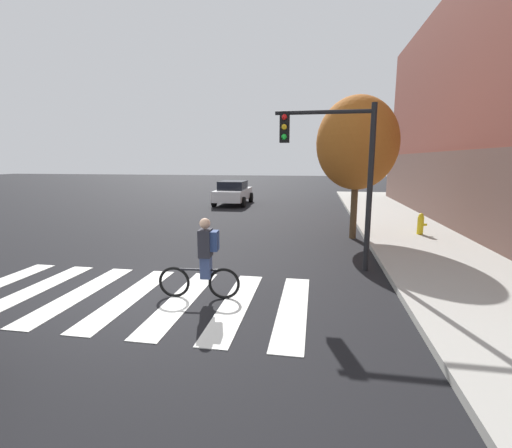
# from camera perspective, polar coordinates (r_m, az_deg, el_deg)

# --- Properties ---
(ground_plane) EXTENTS (120.00, 120.00, 0.00)m
(ground_plane) POSITION_cam_1_polar(r_m,az_deg,el_deg) (7.98, -19.35, -11.11)
(ground_plane) COLOR black
(crosswalk_stripes) EXTENTS (7.40, 3.44, 0.01)m
(crosswalk_stripes) POSITION_cam_1_polar(r_m,az_deg,el_deg) (8.01, -19.76, -11.02)
(crosswalk_stripes) COLOR silver
(crosswalk_stripes) RESTS_ON ground
(sedan_mid) EXTENTS (2.13, 4.43, 1.52)m
(sedan_mid) POSITION_cam_1_polar(r_m,az_deg,el_deg) (22.95, -3.69, 5.13)
(sedan_mid) COLOR silver
(sedan_mid) RESTS_ON ground
(cyclist) EXTENTS (1.71, 0.38, 1.69)m
(cyclist) POSITION_cam_1_polar(r_m,az_deg,el_deg) (7.31, -8.36, -5.61)
(cyclist) COLOR black
(cyclist) RESTS_ON ground
(traffic_light_near) EXTENTS (2.47, 0.28, 4.20)m
(traffic_light_near) POSITION_cam_1_polar(r_m,az_deg,el_deg) (9.21, 12.98, 10.21)
(traffic_light_near) COLOR black
(traffic_light_near) RESTS_ON ground
(fire_hydrant) EXTENTS (0.33, 0.22, 0.78)m
(fire_hydrant) POSITION_cam_1_polar(r_m,az_deg,el_deg) (14.25, 25.06, 0.01)
(fire_hydrant) COLOR gold
(fire_hydrant) RESTS_ON sidewalk
(street_tree_near) EXTENTS (2.84, 2.84, 5.06)m
(street_tree_near) POSITION_cam_1_polar(r_m,az_deg,el_deg) (13.21, 16.02, 12.40)
(street_tree_near) COLOR #4C3823
(street_tree_near) RESTS_ON ground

